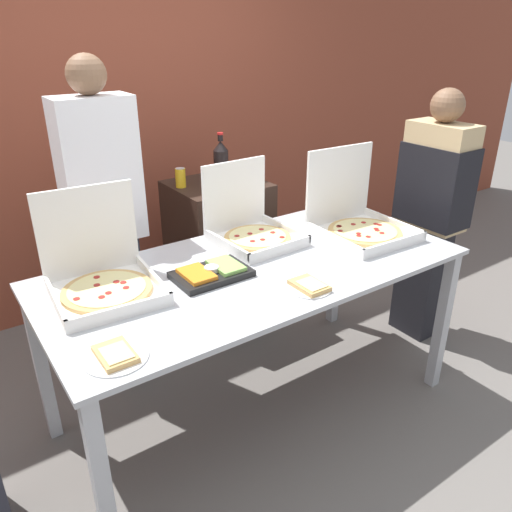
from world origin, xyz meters
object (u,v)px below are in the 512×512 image
paper_plate_front_center (309,286)px  soda_can_colored (180,178)px  pizza_box_far_right (252,227)px  pizza_box_far_left (358,220)px  veggie_tray (212,273)px  soda_bottle (221,163)px  soda_can_silver (253,171)px  person_guest_cap (106,224)px  pizza_box_near_left (102,275)px  paper_plate_front_left (116,355)px  person_server_vest (432,206)px

paper_plate_front_center → soda_can_colored: soda_can_colored is taller
pizza_box_far_right → pizza_box_far_left: (0.55, -0.26, 0.01)m
veggie_tray → soda_bottle: 1.08m
soda_can_silver → person_guest_cap: bearing=-173.9°
pizza_box_far_left → soda_can_silver: (-0.12, 0.87, 0.11)m
pizza_box_near_left → paper_plate_front_center: bearing=-29.2°
paper_plate_front_left → person_server_vest: size_ratio=0.14×
pizza_box_near_left → person_guest_cap: 0.65m
pizza_box_near_left → person_guest_cap: (0.23, 0.60, 0.00)m
pizza_box_far_left → veggie_tray: size_ratio=1.42×
veggie_tray → person_server_vest: 1.62m
soda_can_silver → person_server_vest: bearing=-48.1°
pizza_box_near_left → person_server_vest: size_ratio=0.30×
pizza_box_far_left → soda_can_colored: (-0.59, 1.01, 0.11)m
pizza_box_near_left → paper_plate_front_left: size_ratio=2.09×
soda_can_colored → soda_bottle: bearing=-31.3°
pizza_box_far_left → veggie_tray: bearing=-177.7°
person_server_vest → pizza_box_far_right: bearing=77.8°
paper_plate_front_center → person_guest_cap: (-0.53, 1.11, 0.07)m
pizza_box_far_left → person_guest_cap: size_ratio=0.27×
veggie_tray → soda_bottle: bearing=55.8°
person_server_vest → person_guest_cap: bearing=67.7°
veggie_tray → person_guest_cap: bearing=106.7°
paper_plate_front_left → soda_can_colored: size_ratio=1.88×
veggie_tray → person_guest_cap: size_ratio=0.19×
pizza_box_near_left → person_server_vest: bearing=0.1°
pizza_box_far_right → soda_can_colored: pizza_box_far_right is taller
paper_plate_front_center → paper_plate_front_left: size_ratio=0.86×
pizza_box_far_left → pizza_box_near_left: bearing=176.1°
pizza_box_far_right → veggie_tray: pizza_box_far_right is taller
soda_can_colored → person_server_vest: bearing=-38.8°
pizza_box_far_left → soda_can_colored: 1.17m
pizza_box_near_left → veggie_tray: 0.49m
pizza_box_far_left → soda_can_silver: size_ratio=4.02×
pizza_box_far_right → soda_can_colored: size_ratio=3.54×
pizza_box_far_left → soda_bottle: (-0.36, 0.87, 0.19)m
pizza_box_near_left → soda_can_colored: (0.83, 0.85, 0.11)m
pizza_box_far_left → person_server_vest: 0.67m
paper_plate_front_left → veggie_tray: size_ratio=0.66×
pizza_box_far_left → soda_bottle: 0.96m
paper_plate_front_center → person_guest_cap: person_guest_cap is taller
pizza_box_far_left → person_guest_cap: 1.40m
paper_plate_front_left → person_guest_cap: (0.37, 1.11, 0.07)m
pizza_box_far_left → person_server_vest: size_ratio=0.30×
soda_bottle → person_server_vest: (1.03, -0.87, -0.24)m
pizza_box_far_left → person_guest_cap: person_guest_cap is taller
soda_can_colored → person_server_vest: (1.25, -1.01, -0.16)m
soda_can_silver → pizza_box_far_left: bearing=-82.4°
pizza_box_near_left → person_server_vest: person_server_vest is taller
person_guest_cap → pizza_box_near_left: bearing=68.7°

